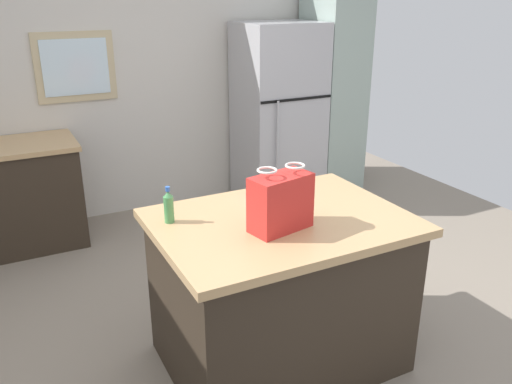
# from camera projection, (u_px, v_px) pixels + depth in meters

# --- Properties ---
(ground) EXTENTS (6.47, 6.47, 0.00)m
(ground) POSITION_uv_depth(u_px,v_px,m) (259.00, 345.00, 3.27)
(ground) COLOR gray
(back_wall) EXTENTS (5.39, 0.13, 2.55)m
(back_wall) POSITION_uv_depth(u_px,v_px,m) (133.00, 80.00, 4.94)
(back_wall) COLOR silver
(back_wall) RESTS_ON ground
(kitchen_island) EXTENTS (1.35, 1.00, 0.91)m
(kitchen_island) POSITION_uv_depth(u_px,v_px,m) (280.00, 291.00, 3.00)
(kitchen_island) COLOR #33281E
(kitchen_island) RESTS_ON ground
(refrigerator) EXTENTS (0.78, 0.72, 1.78)m
(refrigerator) POSITION_uv_depth(u_px,v_px,m) (278.00, 115.00, 5.30)
(refrigerator) COLOR #B7B7BC
(refrigerator) RESTS_ON ground
(tall_cabinet) EXTENTS (0.48, 0.65, 2.15)m
(tall_cabinet) POSITION_uv_depth(u_px,v_px,m) (332.00, 91.00, 5.51)
(tall_cabinet) COLOR #9EB2A8
(tall_cabinet) RESTS_ON ground
(shopping_bag) EXTENTS (0.34, 0.22, 0.34)m
(shopping_bag) POSITION_uv_depth(u_px,v_px,m) (281.00, 202.00, 2.66)
(shopping_bag) COLOR red
(shopping_bag) RESTS_ON kitchen_island
(small_box) EXTENTS (0.12, 0.12, 0.11)m
(small_box) POSITION_uv_depth(u_px,v_px,m) (258.00, 189.00, 3.11)
(small_box) COLOR #4775B7
(small_box) RESTS_ON kitchen_island
(bottle) EXTENTS (0.05, 0.05, 0.20)m
(bottle) POSITION_uv_depth(u_px,v_px,m) (169.00, 207.00, 2.76)
(bottle) COLOR #4C9956
(bottle) RESTS_ON kitchen_island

